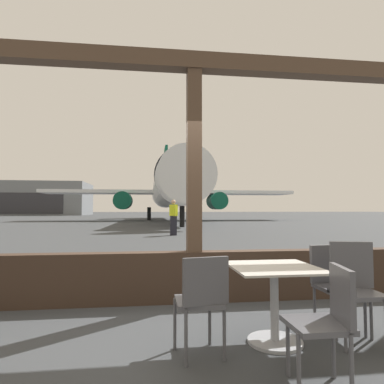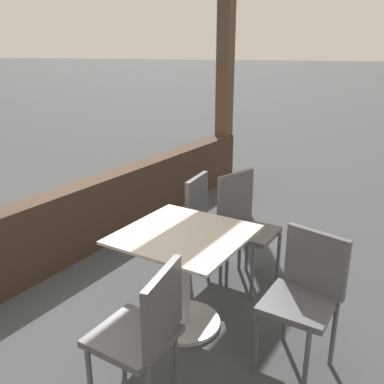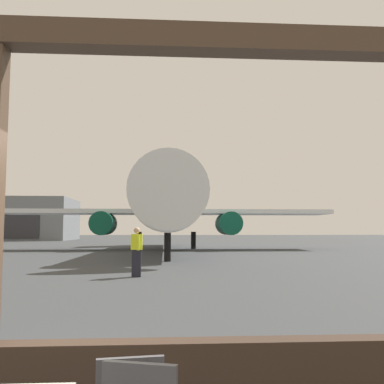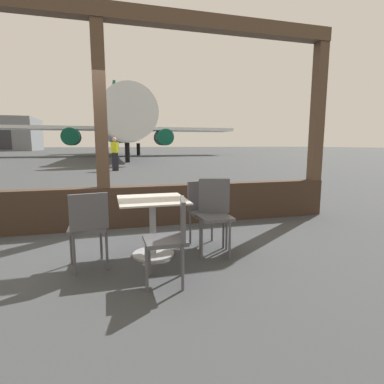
{
  "view_description": "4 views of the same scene",
  "coord_description": "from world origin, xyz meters",
  "px_view_note": "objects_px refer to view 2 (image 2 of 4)",
  "views": [
    {
      "loc": [
        -0.61,
        -4.56,
        1.27
      ],
      "look_at": [
        2.23,
        17.71,
        2.45
      ],
      "focal_mm": 30.73,
      "sensor_mm": 36.0,
      "label": 1
    },
    {
      "loc": [
        -1.57,
        -2.88,
        1.88
      ],
      "look_at": [
        1.36,
        -1.07,
        0.72
      ],
      "focal_mm": 38.79,
      "sensor_mm": 36.0,
      "label": 2
    },
    {
      "loc": [
        1.51,
        -3.77,
        1.63
      ],
      "look_at": [
        3.09,
        20.89,
        3.86
      ],
      "focal_mm": 39.92,
      "sensor_mm": 36.0,
      "label": 3
    },
    {
      "loc": [
        0.05,
        -5.18,
        1.39
      ],
      "look_at": [
        1.27,
        -0.85,
        0.68
      ],
      "focal_mm": 28.65,
      "sensor_mm": 36.0,
      "label": 4
    }
  ],
  "objects_px": {
    "dining_table": "(184,271)",
    "cafe_chair_window_left": "(243,219)",
    "cafe_chair_aisle_right": "(146,328)",
    "cafe_chair_aisle_left": "(305,289)",
    "cafe_chair_window_right": "(207,217)"
  },
  "relations": [
    {
      "from": "dining_table",
      "to": "cafe_chair_window_left",
      "type": "bearing_deg",
      "value": -6.0
    },
    {
      "from": "dining_table",
      "to": "cafe_chair_aisle_right",
      "type": "bearing_deg",
      "value": -162.03
    },
    {
      "from": "cafe_chair_aisle_left",
      "to": "cafe_chair_window_right",
      "type": "bearing_deg",
      "value": 57.88
    },
    {
      "from": "cafe_chair_aisle_left",
      "to": "cafe_chair_aisle_right",
      "type": "distance_m",
      "value": 1.01
    },
    {
      "from": "dining_table",
      "to": "cafe_chair_aisle_right",
      "type": "relative_size",
      "value": 0.94
    },
    {
      "from": "cafe_chair_aisle_left",
      "to": "cafe_chair_aisle_right",
      "type": "height_order",
      "value": "cafe_chair_aisle_right"
    },
    {
      "from": "cafe_chair_aisle_left",
      "to": "cafe_chair_aisle_right",
      "type": "relative_size",
      "value": 0.99
    },
    {
      "from": "dining_table",
      "to": "cafe_chair_window_right",
      "type": "bearing_deg",
      "value": 18.03
    },
    {
      "from": "dining_table",
      "to": "cafe_chair_window_left",
      "type": "distance_m",
      "value": 0.8
    },
    {
      "from": "dining_table",
      "to": "cafe_chair_window_left",
      "type": "xyz_separation_m",
      "value": [
        0.78,
        -0.08,
        0.13
      ]
    },
    {
      "from": "dining_table",
      "to": "cafe_chair_window_right",
      "type": "xyz_separation_m",
      "value": [
        0.75,
        0.24,
        0.1
      ]
    },
    {
      "from": "dining_table",
      "to": "cafe_chair_window_right",
      "type": "relative_size",
      "value": 0.93
    },
    {
      "from": "dining_table",
      "to": "cafe_chair_window_right",
      "type": "height_order",
      "value": "cafe_chair_window_right"
    },
    {
      "from": "cafe_chair_window_right",
      "to": "cafe_chair_aisle_right",
      "type": "distance_m",
      "value": 1.57
    },
    {
      "from": "cafe_chair_window_left",
      "to": "cafe_chair_aisle_left",
      "type": "bearing_deg",
      "value": -133.47
    }
  ]
}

